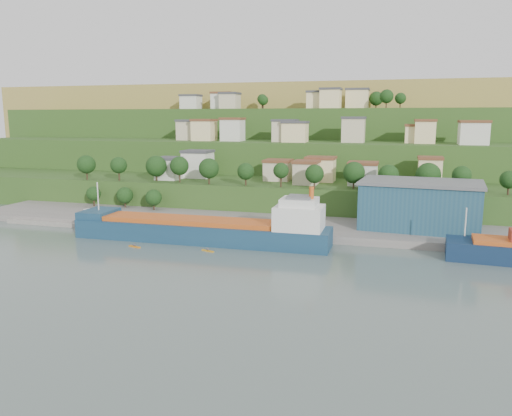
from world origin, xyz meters
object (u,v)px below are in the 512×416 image
(kayak_orange, at_px, (135,246))
(warehouse, at_px, (420,204))
(cargo_ship_near, at_px, (208,231))
(caravan, at_px, (92,214))

(kayak_orange, bearing_deg, warehouse, 42.93)
(cargo_ship_near, xyz_separation_m, warehouse, (51.80, 22.38, 5.70))
(cargo_ship_near, height_order, warehouse, cargo_ship_near)
(cargo_ship_near, distance_m, kayak_orange, 18.59)
(cargo_ship_near, height_order, caravan, cargo_ship_near)
(kayak_orange, bearing_deg, cargo_ship_near, 50.04)
(warehouse, bearing_deg, caravan, -169.52)
(cargo_ship_near, xyz_separation_m, caravan, (-43.59, 13.88, -0.29))
(caravan, bearing_deg, cargo_ship_near, 5.57)
(caravan, xyz_separation_m, kayak_orange, (28.10, -23.86, -2.18))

